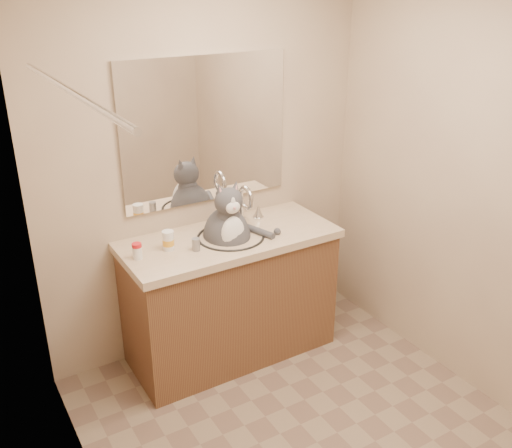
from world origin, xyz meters
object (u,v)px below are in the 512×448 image
Objects in this scene: pill_bottle_orange at (168,241)px; pill_bottle_redcap at (137,251)px; cat at (228,233)px; grey_canister at (196,244)px.

pill_bottle_redcap is at bearing -174.23° from pill_bottle_orange.
pill_bottle_orange is at bearing -176.11° from cat.
pill_bottle_redcap is (-0.58, 0.00, 0.02)m from cat.
cat is 0.26m from grey_canister.
cat is 0.58m from pill_bottle_redcap.
grey_canister is at bearing -12.46° from pill_bottle_redcap.
cat is at bearing -3.53° from pill_bottle_orange.
cat reaches higher than pill_bottle_orange.
cat is 6.04× the size of pill_bottle_redcap.
cat is 7.60× the size of grey_canister.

